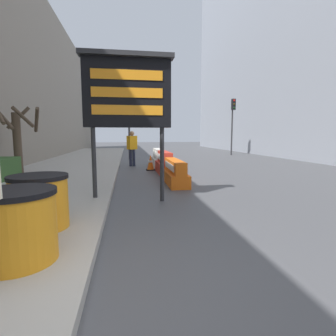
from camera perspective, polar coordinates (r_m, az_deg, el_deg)
name	(u,v)px	position (r m, az deg, el deg)	size (l,w,h in m)	color
ground_plane	(84,306)	(2.83, -17.82, -26.63)	(120.00, 120.00, 0.00)	#474749
building_left_facade	(2,51)	(13.56, -32.42, 20.76)	(0.40, 50.40, 10.01)	gray
bare_tree	(17,134)	(11.18, -30.03, 6.51)	(1.89, 2.07, 2.94)	#4C3D2D
barrel_drum_foreground	(17,226)	(3.43, -30.00, -10.83)	(0.86, 0.86, 0.82)	orange
barrel_drum_middle	(39,202)	(4.48, -26.18, -6.57)	(0.86, 0.86, 0.82)	orange
message_board	(127,93)	(6.15, -8.82, 15.76)	(2.06, 0.36, 3.34)	#28282B
jersey_barrier_orange_far	(175,173)	(8.47, 1.51, -1.15)	(0.58, 2.10, 0.77)	orange
jersey_barrier_red_striped	(165,164)	(10.78, -0.73, 0.91)	(0.58, 2.01, 0.90)	red
jersey_barrier_white	(158,159)	(13.16, -2.20, 2.02)	(0.54, 1.76, 0.89)	silver
traffic_cone_near	(150,163)	(11.81, -3.83, 1.19)	(0.40, 0.40, 0.71)	black
traffic_light_near_curb	(129,116)	(17.08, -8.50, 11.14)	(0.28, 0.44, 3.84)	#2D2D30
traffic_light_far_side	(233,115)	(21.66, 13.93, 11.15)	(0.28, 0.45, 4.40)	#2D2D30
pedestrian_worker	(132,146)	(13.40, -7.84, 4.86)	(0.54, 0.51, 1.78)	#23283D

